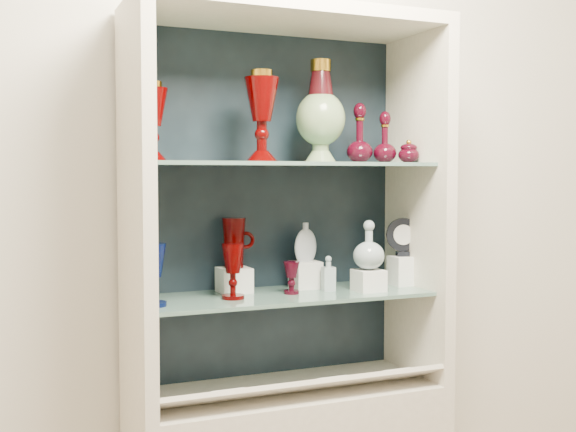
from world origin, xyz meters
name	(u,v)px	position (x,y,z in m)	size (l,w,h in m)	color
wall_back	(263,184)	(0.00, 1.75, 1.40)	(3.50, 0.02, 2.80)	silver
cabinet_back_panel	(266,206)	(0.00, 1.72, 1.32)	(0.98, 0.02, 1.15)	black
cabinet_side_left	(136,211)	(-0.48, 1.53, 1.32)	(0.04, 0.40, 1.15)	beige
cabinet_side_right	(417,206)	(0.48, 1.53, 1.32)	(0.04, 0.40, 1.15)	beige
cabinet_top_cap	(288,17)	(0.00, 1.53, 1.92)	(1.00, 0.40, 0.04)	beige
shelf_lower	(286,295)	(0.00, 1.55, 1.04)	(0.92, 0.34, 0.01)	slate
shelf_upper	(286,164)	(0.00, 1.55, 1.46)	(0.92, 0.34, 0.01)	slate
label_ledge	(302,387)	(0.00, 1.42, 0.78)	(0.92, 0.18, 0.01)	beige
label_card_0	(328,379)	(0.09, 1.42, 0.80)	(0.10, 0.07, 0.00)	white
label_card_1	(225,392)	(-0.25, 1.42, 0.80)	(0.10, 0.07, 0.00)	white
label_card_2	(392,371)	(0.32, 1.42, 0.80)	(0.10, 0.07, 0.00)	white
pedestal_lamp_left	(153,121)	(-0.43, 1.53, 1.59)	(0.09, 0.09, 0.23)	#420000
pedestal_lamp_right	(262,116)	(-0.10, 1.50, 1.61)	(0.11, 0.11, 0.28)	#420000
enamel_urn	(321,111)	(0.13, 1.56, 1.64)	(0.16, 0.16, 0.33)	#08421B
ruby_decanter_a	(360,129)	(0.28, 1.57, 1.58)	(0.09, 0.09, 0.22)	#390512
ruby_decanter_b	(385,136)	(0.36, 1.55, 1.56)	(0.08, 0.08, 0.18)	#390512
lidded_bowl	(409,151)	(0.43, 1.50, 1.51)	(0.07, 0.07, 0.08)	#390512
cobalt_goblet	(153,275)	(-0.44, 1.49, 1.14)	(0.08, 0.08, 0.18)	#030B38
ruby_goblet_tall	(233,271)	(-0.19, 1.52, 1.13)	(0.07, 0.07, 0.17)	#420000
ruby_goblet_small	(292,278)	(0.01, 1.54, 1.10)	(0.05, 0.05, 0.10)	#390512
riser_ruby_pitcher	(234,280)	(-0.15, 1.64, 1.09)	(0.10, 0.10, 0.08)	silver
ruby_pitcher	(234,243)	(-0.15, 1.64, 1.21)	(0.12, 0.08, 0.16)	#420000
clear_square_bottle	(328,273)	(0.15, 1.55, 1.11)	(0.04, 0.04, 0.11)	#8DA0A5
riser_flat_flask	(306,275)	(0.10, 1.63, 1.09)	(0.09, 0.09, 0.09)	silver
flat_flask	(306,241)	(0.10, 1.63, 1.21)	(0.10, 0.04, 0.13)	silver
riser_clear_round_decanter	(369,280)	(0.27, 1.49, 1.08)	(0.09, 0.09, 0.07)	silver
clear_round_decanter	(369,246)	(0.27, 1.49, 1.20)	(0.10, 0.10, 0.15)	#8DA0A5
riser_cameo_medallion	(403,271)	(0.44, 1.56, 1.10)	(0.08, 0.08, 0.10)	silver
cameo_medallion	(403,236)	(0.44, 1.56, 1.22)	(0.12, 0.04, 0.14)	black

